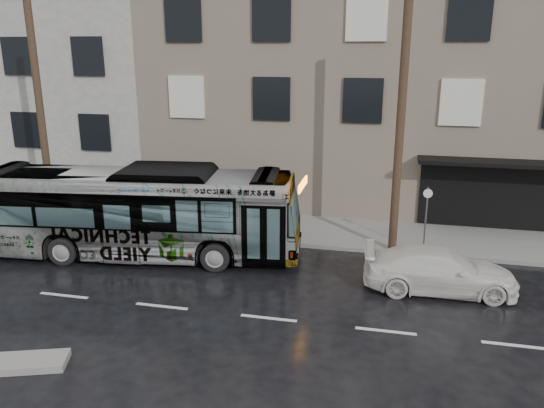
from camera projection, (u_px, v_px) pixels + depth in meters
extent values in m
plane|color=black|center=(193.00, 273.00, 17.78)|extent=(120.00, 120.00, 0.00)
cube|color=gray|center=(235.00, 225.00, 22.34)|extent=(90.00, 3.60, 0.15)
cube|color=#7B6D5F|center=(370.00, 84.00, 27.06)|extent=(20.00, 12.00, 11.00)
cylinder|color=#4C3826|center=(400.00, 127.00, 18.18)|extent=(0.30, 0.30, 9.00)
cylinder|color=#4C3826|center=(41.00, 116.00, 21.15)|extent=(0.30, 0.30, 9.00)
cylinder|color=slate|center=(426.00, 220.00, 18.87)|extent=(0.06, 0.06, 2.40)
imported|color=#B2B2B2|center=(136.00, 212.00, 18.87)|extent=(11.96, 4.14, 3.26)
imported|color=white|center=(440.00, 270.00, 16.29)|extent=(4.71, 2.12, 1.34)
cube|color=gray|center=(28.00, 362.00, 12.51)|extent=(1.96, 1.35, 0.18)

